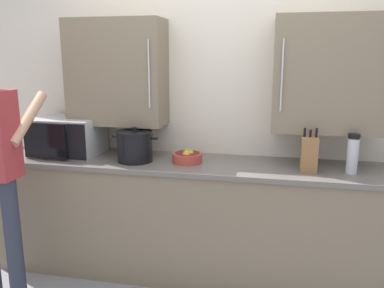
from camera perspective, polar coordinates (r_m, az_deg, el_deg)
back_wall_tiled at (r=3.15m, az=4.00°, el=8.18°), size 4.19×0.44×2.85m
counter_unit at (r=3.11m, az=2.94°, el=-10.96°), size 3.44×0.60×0.92m
microwave_oven at (r=3.36m, az=-17.78°, el=1.12°), size 0.51×0.44×0.30m
thermos_flask at (r=2.87m, az=22.10°, el=-1.32°), size 0.08×0.08×0.27m
stock_pot at (r=3.02m, az=-8.22°, el=-0.30°), size 0.37×0.27×0.26m
knife_block at (r=2.84m, az=16.46°, el=-1.34°), size 0.11×0.15×0.31m
fruit_bowl at (r=2.97m, az=-0.68°, el=-1.83°), size 0.22×0.22×0.10m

